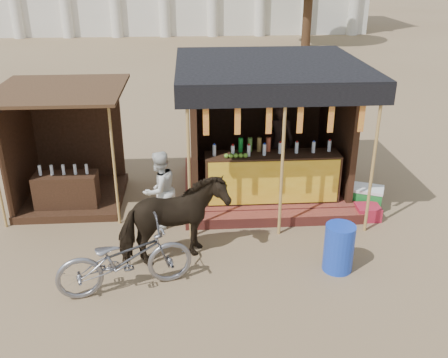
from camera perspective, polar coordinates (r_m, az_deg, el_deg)
ground at (r=7.81m, az=0.83°, el=-12.23°), size 120.00×120.00×0.00m
main_stall at (r=10.40m, az=4.93°, el=3.72°), size 3.60×3.61×2.78m
secondary_stall at (r=10.56m, az=-18.06°, el=1.89°), size 2.40×2.40×2.38m
cow at (r=8.07m, az=-5.79°, el=-4.90°), size 1.90×1.39×1.46m
motorbike at (r=7.63m, az=-11.26°, el=-8.91°), size 2.14×1.21×1.07m
bystander at (r=9.16m, az=-7.34°, el=-1.25°), size 0.91×0.90×1.48m
blue_barrel at (r=8.20m, az=12.99°, el=-7.67°), size 0.61×0.61×0.80m
red_crate at (r=9.99m, az=16.08°, el=-3.67°), size 0.45×0.41×0.27m
cooler at (r=10.34m, az=15.89°, el=-2.05°), size 0.76×0.66×0.46m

